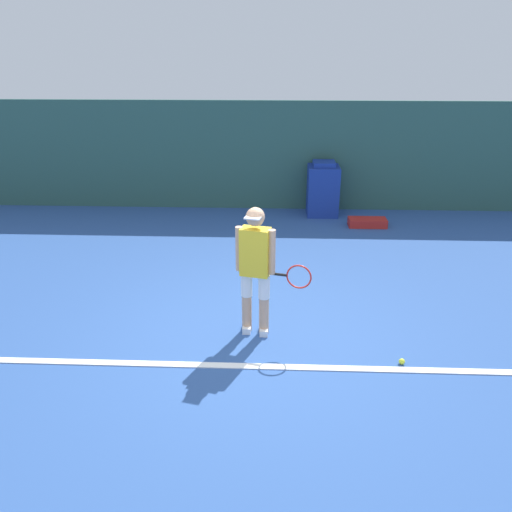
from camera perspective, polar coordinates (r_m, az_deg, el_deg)
name	(u,v)px	position (r m, az deg, el deg)	size (l,w,h in m)	color
ground_plane	(252,340)	(6.13, -0.45, -9.63)	(24.00, 24.00, 0.00)	#2D5193
back_wall	(264,156)	(10.90, 0.97, 11.35)	(24.00, 0.10, 2.30)	#2D564C
court_baseline	(250,366)	(5.67, -0.72, -12.48)	(21.60, 0.10, 0.01)	white
tennis_player	(256,266)	(5.90, 0.02, -1.14)	(0.90, 0.32, 1.61)	tan
tennis_ball	(402,361)	(5.93, 16.33, -11.49)	(0.07, 0.07, 0.07)	#D1E533
covered_chair	(323,189)	(10.66, 7.64, 7.56)	(0.64, 0.65, 1.14)	navy
equipment_bag	(367,222)	(10.18, 12.61, 3.77)	(0.75, 0.33, 0.16)	#B2231E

